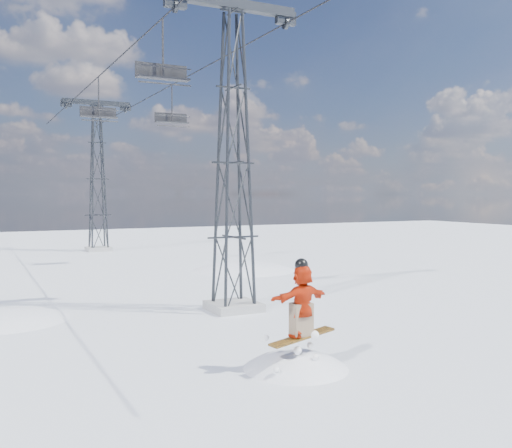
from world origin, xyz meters
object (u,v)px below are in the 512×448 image
Objects in this scene: snowboarder_jump at (296,432)px; lift_chair_near at (162,73)px; lift_tower_far at (98,179)px; lift_tower_near at (233,164)px.

lift_chair_near is at bearing 94.21° from snowboarder_jump.
lift_tower_far is 23.83m from lift_chair_near.
lift_chair_near is (-0.64, 8.70, 10.49)m from snowboarder_jump.
snowboarder_jump is 2.72× the size of lift_chair_near.
lift_tower_far is at bearing 90.00° from lift_tower_near.
lift_tower_near is at bearing -90.00° from lift_tower_far.
lift_tower_near reaches higher than snowboarder_jump.
snowboarder_jump is at bearing -85.79° from lift_chair_near.
lift_tower_far is (0.00, 25.00, 0.00)m from lift_tower_near.
lift_tower_far reaches higher than lift_chair_near.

